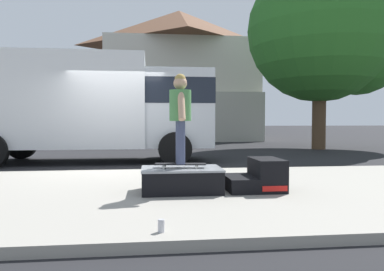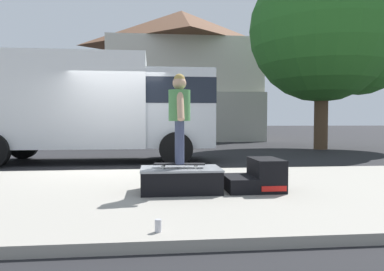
% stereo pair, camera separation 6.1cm
% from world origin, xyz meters
% --- Properties ---
extents(ground_plane, '(140.00, 140.00, 0.00)m').
position_xyz_m(ground_plane, '(0.00, 0.00, 0.00)').
color(ground_plane, black).
extents(sidewalk_slab, '(50.00, 5.00, 0.12)m').
position_xyz_m(sidewalk_slab, '(0.00, -3.00, 0.06)').
color(sidewalk_slab, gray).
rests_on(sidewalk_slab, ground).
extents(skate_box, '(1.22, 0.79, 0.37)m').
position_xyz_m(skate_box, '(1.33, -3.20, 0.32)').
color(skate_box, black).
rests_on(skate_box, sidewalk_slab).
extents(kicker_ramp, '(0.86, 0.77, 0.50)m').
position_xyz_m(kicker_ramp, '(2.55, -3.20, 0.33)').
color(kicker_ramp, black).
rests_on(kicker_ramp, sidewalk_slab).
extents(skateboard, '(0.80, 0.30, 0.07)m').
position_xyz_m(skateboard, '(1.31, -3.21, 0.54)').
color(skateboard, black).
rests_on(skateboard, skate_box).
extents(skater_kid, '(0.33, 0.70, 1.37)m').
position_xyz_m(skater_kid, '(1.31, -3.21, 1.36)').
color(skater_kid, '#3F4766').
rests_on(skater_kid, skateboard).
extents(soda_can, '(0.07, 0.07, 0.13)m').
position_xyz_m(soda_can, '(0.95, -5.22, 0.18)').
color(soda_can, silver).
rests_on(soda_can, sidewalk_slab).
extents(box_truck, '(6.91, 2.63, 3.05)m').
position_xyz_m(box_truck, '(-0.79, 2.20, 1.70)').
color(box_truck, silver).
rests_on(box_truck, ground).
extents(street_tree_main, '(6.58, 5.98, 7.96)m').
position_xyz_m(street_tree_main, '(8.28, 5.98, 4.80)').
color(street_tree_main, brown).
rests_on(street_tree_main, ground).
extents(house_behind, '(9.54, 8.22, 8.40)m').
position_xyz_m(house_behind, '(2.84, 15.59, 4.24)').
color(house_behind, beige).
rests_on(house_behind, ground).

